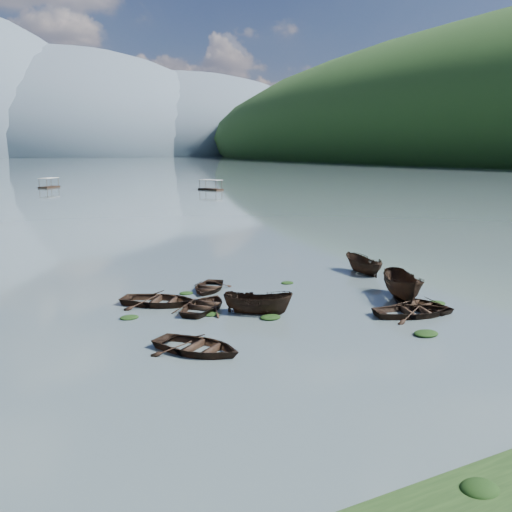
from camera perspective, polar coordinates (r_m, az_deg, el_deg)
name	(u,v)px	position (r m, az deg, el deg)	size (l,w,h in m)	color
ground_plane	(369,335)	(29.18, 11.22, -7.72)	(2400.00, 2400.00, 0.00)	#4A5A5D
haze_mtn_c	(66,155)	(934.79, -18.51, 9.53)	(520.00, 520.00, 260.00)	#475666
haze_mtn_d	(177,155)	(981.33, -7.95, 9.99)	(520.00, 520.00, 220.00)	#475666
rowboat_0	(197,352)	(26.45, -5.89, -9.51)	(3.13, 4.38, 0.91)	black
rowboat_1	(205,309)	(33.10, -5.15, -5.34)	(3.00, 4.20, 0.87)	black
rowboat_2	(258,314)	(32.14, 0.18, -5.79)	(1.48, 3.94, 1.52)	black
rowboat_3	(420,308)	(34.62, 16.06, -5.01)	(2.76, 3.86, 0.80)	black
rowboat_4	(413,316)	(32.96, 15.42, -5.76)	(3.17, 4.43, 0.92)	black
rowboat_5	(403,299)	(36.26, 14.44, -4.22)	(1.90, 5.05, 1.95)	black
rowboat_6	(160,305)	(34.40, -9.60, -4.83)	(3.32, 4.64, 0.96)	black
rowboat_7	(208,290)	(37.52, -4.77, -3.42)	(2.71, 3.80, 0.79)	black
rowboat_8	(363,273)	(43.13, 10.61, -1.72)	(1.51, 4.01, 1.55)	black
weed_clump_0	(270,319)	(31.25, 1.45, -6.27)	(1.17, 0.95, 0.25)	black
weed_clump_1	(212,315)	(31.97, -4.46, -5.91)	(0.93, 0.74, 0.20)	black
weed_clump_2	(426,335)	(29.79, 16.63, -7.58)	(1.30, 1.04, 0.28)	black
weed_clump_3	(287,283)	(39.30, 3.15, -2.75)	(0.89, 0.75, 0.20)	black
weed_clump_4	(435,305)	(35.61, 17.50, -4.66)	(1.26, 1.00, 0.26)	black
weed_clump_5	(129,318)	(32.03, -12.56, -6.11)	(1.04, 0.84, 0.22)	black
weed_clump_6	(186,294)	(36.74, -6.99, -3.77)	(0.91, 0.76, 0.19)	black
weed_clump_7	(364,269)	(44.52, 10.73, -1.34)	(0.95, 0.76, 0.21)	black
pontoon_centre	(49,188)	(146.36, -19.97, 6.43)	(2.46, 5.91, 2.27)	black
pontoon_right	(211,190)	(130.27, -4.55, 6.59)	(2.43, 5.84, 2.24)	black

